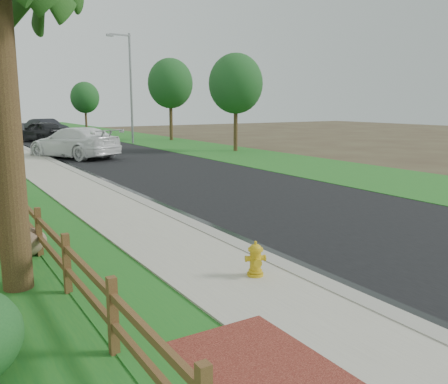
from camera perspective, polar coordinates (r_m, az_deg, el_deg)
ground at (r=8.21m, az=13.23°, el=-13.24°), size 120.00×120.00×0.00m
road at (r=41.59m, az=-17.89°, el=5.63°), size 8.00×90.00×0.02m
curb at (r=40.78m, az=-23.64°, el=5.23°), size 0.40×90.00×0.12m
wet_gutter at (r=40.83m, az=-23.15°, el=5.22°), size 0.50×90.00×0.00m
verge_far at (r=43.76m, az=-9.07°, el=6.25°), size 6.00×90.00×0.04m
brick_patch at (r=6.21m, az=4.80°, el=-20.71°), size 1.60×2.40×0.11m
ranch_fence at (r=12.07m, az=-22.46°, el=-2.94°), size 0.12×16.92×1.10m
fire_hydrant at (r=8.94m, az=3.81°, el=-8.15°), size 0.44×0.36×0.67m
white_suv at (r=30.15m, az=-17.61°, el=5.71°), size 4.99×6.86×1.85m
dark_car_mid at (r=43.77m, az=-21.22°, el=6.83°), size 4.06×5.59×1.77m
dark_car_far at (r=49.89m, az=-20.59°, el=7.24°), size 3.56×5.63×1.75m
streetlight at (r=39.41m, az=-11.37°, el=12.82°), size 2.00×0.42×8.67m
boulder at (r=11.12m, az=-22.99°, el=-5.65°), size 1.18×1.04×0.65m
tree_near_right at (r=32.68m, az=1.43°, el=12.89°), size 3.66×3.66×6.59m
tree_mid_right at (r=42.78m, az=-6.48°, el=12.84°), size 3.94×3.94×7.15m
tree_far_right at (r=53.12m, az=-16.39°, el=10.84°), size 2.98×2.98×5.50m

